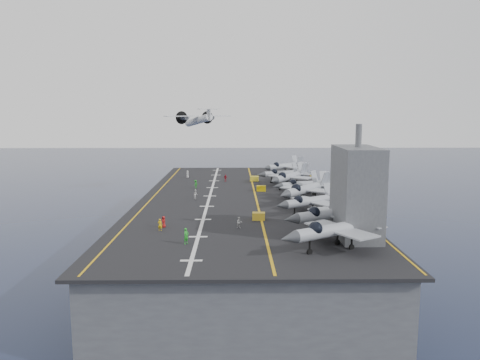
{
  "coord_description": "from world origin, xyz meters",
  "views": [
    {
      "loc": [
        -1.13,
        -90.61,
        27.13
      ],
      "look_at": [
        0.0,
        4.0,
        13.0
      ],
      "focal_mm": 35.0,
      "sensor_mm": 36.0,
      "label": 1
    }
  ],
  "objects_px": {
    "island_superstructure": "(357,181)",
    "transport_plane": "(198,120)",
    "fighter_jet_0": "(336,228)",
    "tow_cart_a": "(259,216)"
  },
  "relations": [
    {
      "from": "island_superstructure",
      "to": "transport_plane",
      "type": "height_order",
      "value": "transport_plane"
    },
    {
      "from": "island_superstructure",
      "to": "fighter_jet_0",
      "type": "relative_size",
      "value": 0.85
    },
    {
      "from": "fighter_jet_0",
      "to": "tow_cart_a",
      "type": "height_order",
      "value": "fighter_jet_0"
    },
    {
      "from": "fighter_jet_0",
      "to": "tow_cart_a",
      "type": "distance_m",
      "value": 17.59
    },
    {
      "from": "fighter_jet_0",
      "to": "tow_cart_a",
      "type": "xyz_separation_m",
      "value": [
        -8.58,
        15.23,
        -1.97
      ]
    },
    {
      "from": "island_superstructure",
      "to": "fighter_jet_0",
      "type": "height_order",
      "value": "island_superstructure"
    },
    {
      "from": "island_superstructure",
      "to": "transport_plane",
      "type": "bearing_deg",
      "value": 106.76
    },
    {
      "from": "island_superstructure",
      "to": "fighter_jet_0",
      "type": "distance_m",
      "value": 8.37
    },
    {
      "from": "transport_plane",
      "to": "fighter_jet_0",
      "type": "bearing_deg",
      "value": -76.24
    },
    {
      "from": "fighter_jet_0",
      "to": "island_superstructure",
      "type": "bearing_deg",
      "value": 55.28
    }
  ]
}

